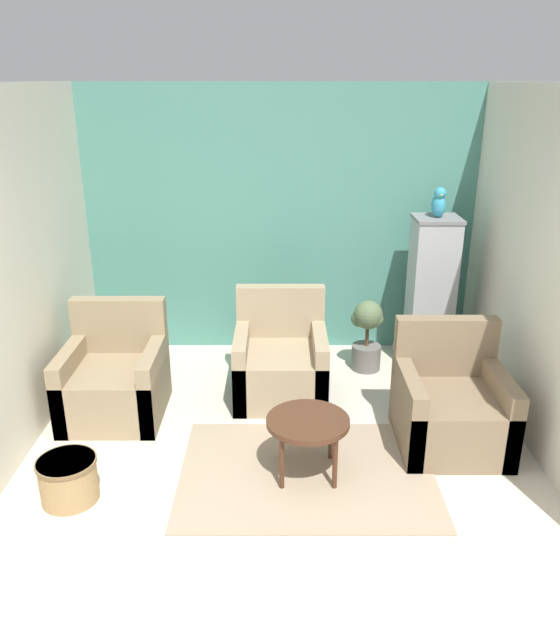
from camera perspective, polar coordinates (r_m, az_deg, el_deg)
ground_plane at (r=4.01m, az=0.00°, el=-21.89°), size 20.00×20.00×0.00m
wall_back_accent at (r=6.46m, az=-0.00°, el=8.88°), size 4.06×0.06×2.71m
wall_left at (r=5.21m, az=-22.65°, el=4.18°), size 0.06×3.36×2.71m
wall_right at (r=5.21m, az=22.65°, el=4.18°), size 0.06×3.36×2.71m
area_rug at (r=4.77m, az=2.48°, el=-13.75°), size 1.88×1.37×0.01m
coffee_table at (r=4.55m, az=2.56°, el=-9.58°), size 0.60×0.60×0.46m
armchair_left at (r=5.58m, az=-14.84°, el=-5.43°), size 0.82×0.85×0.95m
armchair_right at (r=5.16m, az=15.31°, el=-7.78°), size 0.82×0.85×0.95m
armchair_middle at (r=5.71m, az=0.05°, el=-4.04°), size 0.82×0.85×0.95m
birdcage at (r=6.34m, az=13.56°, el=2.03°), size 0.57×0.57×1.52m
parrot at (r=6.11m, az=14.31°, el=10.32°), size 0.13×0.24×0.29m
potted_plant at (r=6.23m, az=7.95°, el=-1.15°), size 0.31×0.29×0.72m
wicker_basket at (r=4.66m, az=-18.79°, el=-13.55°), size 0.41×0.41×0.31m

